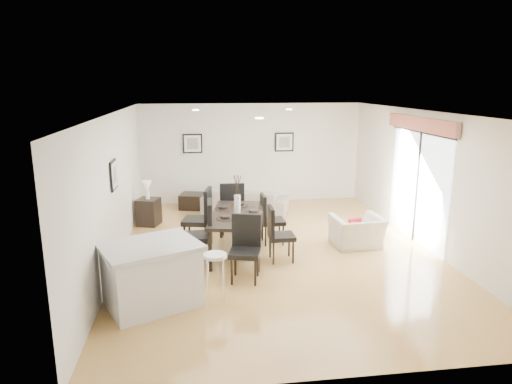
{
  "coord_description": "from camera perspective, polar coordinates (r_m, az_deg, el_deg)",
  "views": [
    {
      "loc": [
        -1.54,
        -8.31,
        3.21
      ],
      "look_at": [
        -0.37,
        0.4,
        1.12
      ],
      "focal_mm": 32.0,
      "sensor_mm": 36.0,
      "label": 1
    }
  ],
  "objects": [
    {
      "name": "ground",
      "position": [
        9.04,
        2.66,
        -7.43
      ],
      "size": [
        8.0,
        8.0,
        0.0
      ],
      "primitive_type": "plane",
      "color": "#DEB35B",
      "rests_on": "ground"
    },
    {
      "name": "wall_back",
      "position": [
        12.54,
        -0.54,
        4.85
      ],
      "size": [
        6.0,
        0.04,
        2.7
      ],
      "primitive_type": "cube",
      "color": "silver",
      "rests_on": "ground"
    },
    {
      "name": "wall_front",
      "position": [
        4.94,
        11.25,
        -8.99
      ],
      "size": [
        6.0,
        0.04,
        2.7
      ],
      "primitive_type": "cube",
      "color": "silver",
      "rests_on": "ground"
    },
    {
      "name": "wall_left",
      "position": [
        8.64,
        -17.22,
        0.35
      ],
      "size": [
        0.04,
        8.0,
        2.7
      ],
      "primitive_type": "cube",
      "color": "silver",
      "rests_on": "ground"
    },
    {
      "name": "wall_right",
      "position": [
        9.65,
        20.58,
        1.41
      ],
      "size": [
        0.04,
        8.0,
        2.7
      ],
      "primitive_type": "cube",
      "color": "silver",
      "rests_on": "ground"
    },
    {
      "name": "ceiling",
      "position": [
        8.46,
        2.86,
        9.92
      ],
      "size": [
        6.0,
        8.0,
        0.02
      ],
      "primitive_type": "cube",
      "color": "white",
      "rests_on": "wall_back"
    },
    {
      "name": "sofa",
      "position": [
        11.57,
        -1.35,
        -1.12
      ],
      "size": [
        2.29,
        1.5,
        0.62
      ],
      "primitive_type": "imported",
      "rotation": [
        0.0,
        0.0,
        2.8
      ],
      "color": "gray",
      "rests_on": "ground"
    },
    {
      "name": "armchair",
      "position": [
        9.42,
        12.49,
        -4.86
      ],
      "size": [
        1.01,
        0.9,
        0.62
      ],
      "primitive_type": "imported",
      "rotation": [
        0.0,
        0.0,
        3.21
      ],
      "color": "beige",
      "rests_on": "ground"
    },
    {
      "name": "courtyard_plant_b",
      "position": [
        12.42,
        27.94,
        -1.59
      ],
      "size": [
        0.44,
        0.44,
        0.67
      ],
      "primitive_type": "imported",
      "rotation": [
        0.0,
        0.0,
        0.2
      ],
      "color": "#385524",
      "rests_on": "ground"
    },
    {
      "name": "dining_table",
      "position": [
        8.73,
        -2.33,
        -3.19
      ],
      "size": [
        1.27,
        2.06,
        0.8
      ],
      "rotation": [
        0.0,
        0.0,
        -0.17
      ],
      "color": "black",
      "rests_on": "ground"
    },
    {
      "name": "dining_chair_wnear",
      "position": [
        8.25,
        -6.65,
        -4.72
      ],
      "size": [
        0.54,
        0.54,
        1.18
      ],
      "rotation": [
        0.0,
        0.0,
        -1.6
      ],
      "color": "black",
      "rests_on": "ground"
    },
    {
      "name": "dining_chair_wfar",
      "position": [
        9.15,
        -6.78,
        -2.83
      ],
      "size": [
        0.64,
        0.64,
        1.2
      ],
      "rotation": [
        0.0,
        0.0,
        -1.79
      ],
      "color": "black",
      "rests_on": "ground"
    },
    {
      "name": "dining_chair_enear",
      "position": [
        8.4,
        2.63,
        -4.87
      ],
      "size": [
        0.47,
        0.47,
        1.04
      ],
      "rotation": [
        0.0,
        0.0,
        1.57
      ],
      "color": "black",
      "rests_on": "ground"
    },
    {
      "name": "dining_chair_efar",
      "position": [
        9.31,
        1.58,
        -3.06
      ],
      "size": [
        0.48,
        0.48,
        1.03
      ],
      "rotation": [
        0.0,
        0.0,
        1.6
      ],
      "color": "black",
      "rests_on": "ground"
    },
    {
      "name": "dining_chair_head",
      "position": [
        7.64,
        -1.3,
        -6.49
      ],
      "size": [
        0.6,
        0.6,
        1.1
      ],
      "rotation": [
        0.0,
        0.0,
        -0.24
      ],
      "color": "black",
      "rests_on": "ground"
    },
    {
      "name": "dining_chair_foot",
      "position": [
        9.88,
        -3.0,
        -1.67
      ],
      "size": [
        0.55,
        0.55,
        1.16
      ],
      "rotation": [
        0.0,
        0.0,
        3.09
      ],
      "color": "black",
      "rests_on": "ground"
    },
    {
      "name": "vase",
      "position": [
        8.63,
        -2.35,
        -0.85
      ],
      "size": [
        0.91,
        1.43,
        0.75
      ],
      "color": "white",
      "rests_on": "dining_table"
    },
    {
      "name": "coffee_table",
      "position": [
        12.1,
        -7.09,
        -1.15
      ],
      "size": [
        1.09,
        0.81,
        0.39
      ],
      "primitive_type": "cube",
      "rotation": [
        0.0,
        0.0,
        -0.25
      ],
      "color": "black",
      "rests_on": "ground"
    },
    {
      "name": "side_table",
      "position": [
        10.89,
        -13.28,
        -2.42
      ],
      "size": [
        0.59,
        0.59,
        0.62
      ],
      "primitive_type": "cube",
      "rotation": [
        0.0,
        0.0,
        -0.32
      ],
      "color": "black",
      "rests_on": "ground"
    },
    {
      "name": "table_lamp",
      "position": [
        10.75,
        -13.45,
        0.58
      ],
      "size": [
        0.22,
        0.22,
        0.42
      ],
      "color": "white",
      "rests_on": "side_table"
    },
    {
      "name": "cushion",
      "position": [
        9.26,
        12.22,
        -4.03
      ],
      "size": [
        0.27,
        0.16,
        0.26
      ],
      "primitive_type": "cube",
      "rotation": [
        0.0,
        0.0,
        3.45
      ],
      "color": "#A2141B",
      "rests_on": "armchair"
    },
    {
      "name": "kitchen_island",
      "position": [
        6.97,
        -12.92,
        -10.01
      ],
      "size": [
        1.66,
        1.51,
        0.95
      ],
      "rotation": [
        0.0,
        0.0,
        0.43
      ],
      "color": "white",
      "rests_on": "ground"
    },
    {
      "name": "bar_stool",
      "position": [
        6.88,
        -5.11,
        -8.56
      ],
      "size": [
        0.34,
        0.34,
        0.75
      ],
      "color": "white",
      "rests_on": "ground"
    },
    {
      "name": "framed_print_back_left",
      "position": [
        12.38,
        -7.94,
        6.02
      ],
      "size": [
        0.52,
        0.04,
        0.52
      ],
      "color": "black",
      "rests_on": "wall_back"
    },
    {
      "name": "framed_print_back_right",
      "position": [
        12.61,
        3.56,
        6.25
      ],
      "size": [
        0.52,
        0.04,
        0.52
      ],
      "color": "black",
      "rests_on": "wall_back"
    },
    {
      "name": "framed_print_left_wall",
      "position": [
        8.38,
        -17.37,
        2.05
      ],
      "size": [
        0.04,
        0.52,
        0.52
      ],
      "rotation": [
        0.0,
        0.0,
        1.57
      ],
      "color": "black",
      "rests_on": "wall_left"
    },
    {
      "name": "sliding_door",
      "position": [
        9.83,
        19.68,
        3.56
      ],
      "size": [
        0.12,
        2.7,
        2.57
      ],
      "color": "white",
      "rests_on": "wall_right"
    }
  ]
}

